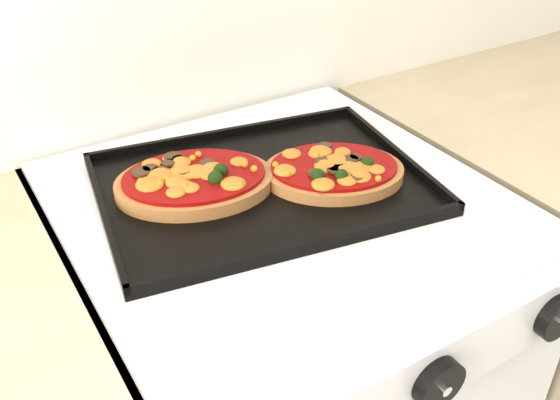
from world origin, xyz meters
TOP-DOWN VIEW (x-y plane):
  - control_panel at (-0.02, 1.39)m, footprint 0.60×0.02m
  - knob_center at (-0.03, 1.37)m, footprint 0.06×0.02m
  - knob_right at (0.17, 1.37)m, footprint 0.06×0.02m
  - baking_tray at (-0.03, 1.73)m, footprint 0.50×0.41m
  - pizza_left at (-0.12, 1.77)m, footprint 0.26×0.22m
  - pizza_right at (0.06, 1.69)m, footprint 0.25×0.23m

SIDE VIEW (x-z plane):
  - control_panel at x=-0.02m, z-range 0.81..0.90m
  - knob_center at x=-0.03m, z-range 0.82..0.89m
  - knob_right at x=0.17m, z-range 0.82..0.89m
  - baking_tray at x=-0.03m, z-range 0.91..0.93m
  - pizza_right at x=0.06m, z-range 0.92..0.95m
  - pizza_left at x=-0.12m, z-range 0.92..0.95m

